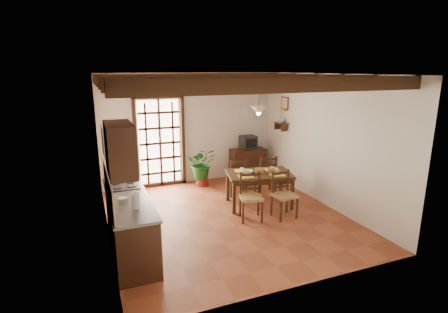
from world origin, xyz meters
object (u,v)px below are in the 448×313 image
crt_tv (248,142)px  potted_plant (202,164)px  dining_table (259,177)px  chair_near_left (251,205)px  kitchen_counter (129,222)px  pendant_lamp (259,109)px  chair_far_left (237,184)px  sideboard (248,163)px  chair_near_right (284,203)px  chair_far_right (265,182)px

crt_tv → potted_plant: bearing=-174.7°
dining_table → chair_near_left: 0.84m
kitchen_counter → potted_plant: size_ratio=1.09×
pendant_lamp → crt_tv: bearing=70.3°
chair_near_left → chair_far_left: (0.31, 1.34, -0.01)m
potted_plant → kitchen_counter: bearing=-128.6°
chair_near_left → sideboard: 2.74m
chair_near_right → chair_far_right: chair_far_right is taller
chair_near_left → chair_near_right: chair_near_right is taller
pendant_lamp → dining_table: bearing=-90.0°
chair_near_left → crt_tv: size_ratio=2.31×
chair_far_right → crt_tv: size_ratio=2.35×
kitchen_counter → sideboard: kitchen_counter is taller
chair_far_right → pendant_lamp: size_ratio=1.12×
dining_table → chair_far_right: 0.84m
chair_far_left → crt_tv: 1.57m
chair_near_right → crt_tv: (0.47, 2.64, 0.70)m
chair_near_right → crt_tv: size_ratio=2.33×
chair_near_right → chair_far_left: size_ratio=1.04×
sideboard → potted_plant: potted_plant is taller
crt_tv → pendant_lamp: (-0.64, -1.79, 1.09)m
dining_table → chair_near_left: size_ratio=1.63×
chair_near_right → pendant_lamp: pendant_lamp is taller
potted_plant → pendant_lamp: 2.33m
dining_table → potted_plant: bearing=125.6°
kitchen_counter → chair_near_left: 2.39m
kitchen_counter → pendant_lamp: bearing=19.9°
chair_near_right → chair_far_left: 1.53m
chair_far_right → dining_table: bearing=59.0°
kitchen_counter → chair_far_left: size_ratio=2.52×
chair_near_left → chair_far_right: bearing=66.4°
chair_far_left → pendant_lamp: (0.17, -0.65, 1.80)m
chair_near_right → sideboard: chair_near_right is taller
chair_near_left → potted_plant: bearing=111.3°
chair_near_right → chair_far_left: chair_near_right is taller
chair_near_left → dining_table: bearing=66.5°
kitchen_counter → chair_far_right: size_ratio=2.39×
kitchen_counter → crt_tv: (3.48, 2.82, 0.52)m
dining_table → potted_plant: size_ratio=0.73×
potted_plant → sideboard: bearing=7.0°
chair_near_left → chair_near_right: bearing=2.5°
chair_near_right → potted_plant: potted_plant is taller
dining_table → chair_near_right: bearing=-64.2°
kitchen_counter → chair_near_left: size_ratio=2.42×
chair_far_left → sideboard: 1.41m
pendant_lamp → chair_near_left: bearing=-124.7°
crt_tv → pendant_lamp: size_ratio=0.47×
sideboard → potted_plant: (-1.36, -0.17, 0.17)m
chair_near_left → pendant_lamp: (0.48, 0.70, 1.79)m
chair_far_left → crt_tv: size_ratio=2.23×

